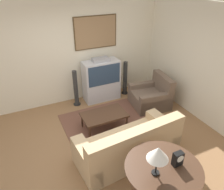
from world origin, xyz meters
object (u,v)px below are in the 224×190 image
object	(u,v)px
console_table	(163,171)
table_lamp	(158,154)
speaker_tower_left	(76,89)
tv	(101,80)
coffee_table	(104,116)
mantel_clock	(178,159)
couch	(129,146)
armchair	(151,96)
speaker_tower_right	(125,79)

from	to	relation	value
console_table	table_lamp	bearing A→B (deg)	-168.18
console_table	speaker_tower_left	xyz separation A→B (m)	(-0.26, 3.40, -0.23)
console_table	speaker_tower_left	size ratio (longest dim) A/B	1.11
tv	coffee_table	world-z (taller)	tv
table_lamp	mantel_clock	size ratio (longest dim) A/B	2.14
table_lamp	mantel_clock	xyz separation A→B (m)	(0.37, -0.00, -0.26)
tv	couch	distance (m)	2.43
armchair	coffee_table	bearing A→B (deg)	-68.11
console_table	table_lamp	world-z (taller)	table_lamp
table_lamp	speaker_tower_left	world-z (taller)	table_lamp
mantel_clock	speaker_tower_left	xyz separation A→B (m)	(-0.47, 3.43, -0.41)
armchair	mantel_clock	bearing A→B (deg)	-20.14
tv	couch	world-z (taller)	tv
table_lamp	speaker_tower_left	size ratio (longest dim) A/B	0.47
console_table	mantel_clock	size ratio (longest dim) A/B	5.05
couch	speaker_tower_right	world-z (taller)	speaker_tower_right
armchair	speaker_tower_right	distance (m)	0.98
tv	table_lamp	distance (m)	3.55
coffee_table	armchair	bearing A→B (deg)	13.90
mantel_clock	speaker_tower_right	world-z (taller)	speaker_tower_right
tv	speaker_tower_right	bearing A→B (deg)	-0.79
table_lamp	speaker_tower_left	bearing A→B (deg)	91.57
tv	speaker_tower_left	bearing A→B (deg)	-179.21
speaker_tower_right	mantel_clock	bearing A→B (deg)	-106.72
armchair	speaker_tower_left	size ratio (longest dim) A/B	1.03
armchair	speaker_tower_right	xyz separation A→B (m)	(-0.32, 0.91, 0.20)
tv	coffee_table	bearing A→B (deg)	-110.73
mantel_clock	tv	bearing A→B (deg)	85.31
couch	mantel_clock	distance (m)	1.23
console_table	mantel_clock	bearing A→B (deg)	-10.35
tv	armchair	distance (m)	1.44
armchair	table_lamp	bearing A→B (deg)	-26.33
armchair	speaker_tower_left	world-z (taller)	speaker_tower_left
mantel_clock	speaker_tower_left	distance (m)	3.49
table_lamp	speaker_tower_right	size ratio (longest dim) A/B	0.47
couch	speaker_tower_right	xyz separation A→B (m)	(1.19, 2.36, 0.17)
table_lamp	couch	bearing A→B (deg)	78.84
armchair	tv	bearing A→B (deg)	-122.68
armchair	couch	bearing A→B (deg)	-38.12
tv	table_lamp	bearing A→B (deg)	-100.78
console_table	speaker_tower_right	xyz separation A→B (m)	(1.23, 3.40, -0.23)
tv	armchair	size ratio (longest dim) A/B	1.19
armchair	console_table	bearing A→B (deg)	-23.97
speaker_tower_right	armchair	bearing A→B (deg)	-70.64
armchair	table_lamp	xyz separation A→B (m)	(-1.72, -2.53, 0.87)
armchair	mantel_clock	world-z (taller)	mantel_clock
couch	mantel_clock	size ratio (longest dim) A/B	9.18
tv	console_table	distance (m)	3.44
mantel_clock	speaker_tower_left	bearing A→B (deg)	97.75
console_table	speaker_tower_left	bearing A→B (deg)	94.46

